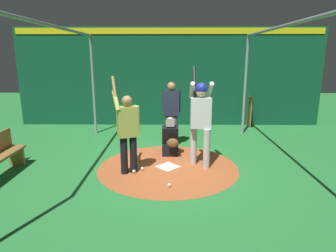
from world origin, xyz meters
TOP-DOWN VIEW (x-y plane):
  - ground_plane at (0.00, 0.00)m, footprint 26.59×26.59m
  - dirt_circle at (0.00, 0.00)m, footprint 3.11×3.11m
  - home_plate at (0.00, 0.00)m, footprint 0.59×0.59m
  - batter at (-0.10, 0.71)m, footprint 0.68×0.49m
  - catcher at (-0.83, 0.05)m, footprint 0.58×0.40m
  - umpire at (-1.64, 0.07)m, footprint 0.22×0.49m
  - visitor at (0.31, -0.83)m, footprint 0.53×0.60m
  - back_wall at (-4.21, 0.00)m, footprint 0.22×10.59m
  - cage_frame at (0.00, 0.00)m, footprint 5.93×4.78m
  - bat_rack at (-3.96, 2.82)m, footprint 0.58×0.19m
  - baseball_0 at (1.01, 0.04)m, footprint 0.07×0.07m
  - baseball_1 at (0.19, -0.56)m, footprint 0.07×0.07m
  - baseball_2 at (0.35, -0.72)m, footprint 0.07×0.07m

SIDE VIEW (x-z plane):
  - ground_plane at x=0.00m, z-range 0.00..0.00m
  - dirt_circle at x=0.00m, z-range 0.00..0.01m
  - home_plate at x=0.00m, z-range 0.01..0.02m
  - baseball_0 at x=1.01m, z-range 0.01..0.08m
  - baseball_1 at x=0.19m, z-range 0.01..0.08m
  - baseball_2 at x=0.35m, z-range 0.01..0.08m
  - catcher at x=-0.83m, z-range -0.10..0.87m
  - bat_rack at x=-3.96m, z-range -0.03..1.02m
  - visitor at x=0.31m, z-range -0.05..1.97m
  - umpire at x=-1.64m, z-range 0.11..1.87m
  - batter at x=-0.10m, z-range 0.05..2.25m
  - back_wall at x=-4.21m, z-range 0.01..3.40m
  - cage_frame at x=0.00m, z-range 0.63..3.68m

